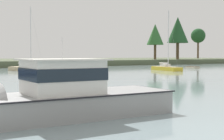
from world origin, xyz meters
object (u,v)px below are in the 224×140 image
cruiser_grey (50,106)px  dinghy_cream (192,68)px  sailboat_yellow (166,69)px  mooring_buoy_red (82,70)px  sailboat_sand (28,69)px

cruiser_grey → dinghy_cream: cruiser_grey is taller
sailboat_yellow → dinghy_cream: bearing=19.6°
mooring_buoy_red → dinghy_cream: bearing=-10.2°
sailboat_yellow → mooring_buoy_red: bearing=148.9°
sailboat_sand → cruiser_grey: 43.94m
cruiser_grey → dinghy_cream: (39.97, 31.82, -0.39)m
sailboat_sand → dinghy_cream: bearing=-20.6°
mooring_buoy_red → sailboat_sand: bearing=135.2°
sailboat_yellow → sailboat_sand: bearing=143.3°
dinghy_cream → cruiser_grey: bearing=-141.5°
sailboat_sand → mooring_buoy_red: (6.50, -6.47, -0.16)m
sailboat_sand → sailboat_yellow: sailboat_sand is taller
dinghy_cream → mooring_buoy_red: 20.79m
sailboat_sand → sailboat_yellow: (17.95, -13.37, -0.02)m
sailboat_yellow → dinghy_cream: size_ratio=3.54×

